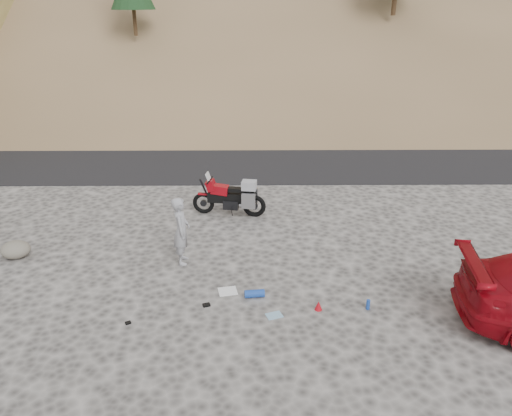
# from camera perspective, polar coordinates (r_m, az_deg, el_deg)

# --- Properties ---
(ground) EXTENTS (140.00, 140.00, 0.00)m
(ground) POSITION_cam_1_polar(r_m,az_deg,el_deg) (11.79, -6.74, -6.75)
(ground) COLOR #3E3B39
(ground) RESTS_ON ground
(road) EXTENTS (120.00, 7.00, 0.05)m
(road) POSITION_cam_1_polar(r_m,az_deg,el_deg) (20.09, -4.19, 6.04)
(road) COLOR black
(road) RESTS_ON ground
(motorcycle) EXTENTS (2.13, 0.81, 1.27)m
(motorcycle) POSITION_cam_1_polar(r_m,az_deg,el_deg) (14.25, -2.74, 1.22)
(motorcycle) COLOR black
(motorcycle) RESTS_ON ground
(man) EXTENTS (0.42, 0.61, 1.64)m
(man) POSITION_cam_1_polar(r_m,az_deg,el_deg) (12.07, -8.31, -6.09)
(man) COLOR #96959B
(man) RESTS_ON ground
(small_rock) EXTENTS (0.87, 0.83, 0.42)m
(small_rock) POSITION_cam_1_polar(r_m,az_deg,el_deg) (13.37, -25.78, -4.30)
(small_rock) COLOR #544F48
(small_rock) RESTS_ON ground
(gear_white_cloth) EXTENTS (0.45, 0.42, 0.01)m
(gear_white_cloth) POSITION_cam_1_polar(r_m,az_deg,el_deg) (10.84, -3.25, -9.47)
(gear_white_cloth) COLOR white
(gear_white_cloth) RESTS_ON ground
(gear_blue_mat) EXTENTS (0.43, 0.21, 0.17)m
(gear_blue_mat) POSITION_cam_1_polar(r_m,az_deg,el_deg) (10.60, -0.16, -9.76)
(gear_blue_mat) COLOR #1A409D
(gear_blue_mat) RESTS_ON ground
(gear_bottle) EXTENTS (0.09, 0.09, 0.21)m
(gear_bottle) POSITION_cam_1_polar(r_m,az_deg,el_deg) (10.47, 12.69, -10.71)
(gear_bottle) COLOR #1A409D
(gear_bottle) RESTS_ON ground
(gear_funnel) EXTENTS (0.16, 0.16, 0.20)m
(gear_funnel) POSITION_cam_1_polar(r_m,az_deg,el_deg) (10.28, 7.15, -11.00)
(gear_funnel) COLOR #AD0B15
(gear_funnel) RESTS_ON ground
(gear_glove_a) EXTENTS (0.17, 0.15, 0.04)m
(gear_glove_a) POSITION_cam_1_polar(r_m,az_deg,el_deg) (10.41, -5.68, -10.97)
(gear_glove_a) COLOR black
(gear_glove_a) RESTS_ON ground
(gear_glove_b) EXTENTS (0.13, 0.12, 0.04)m
(gear_glove_b) POSITION_cam_1_polar(r_m,az_deg,el_deg) (10.17, -14.41, -12.59)
(gear_glove_b) COLOR black
(gear_glove_b) RESTS_ON ground
(gear_blue_cloth) EXTENTS (0.37, 0.32, 0.01)m
(gear_blue_cloth) POSITION_cam_1_polar(r_m,az_deg,el_deg) (10.09, 2.09, -12.17)
(gear_blue_cloth) COLOR #7EA8C4
(gear_blue_cloth) RESTS_ON ground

